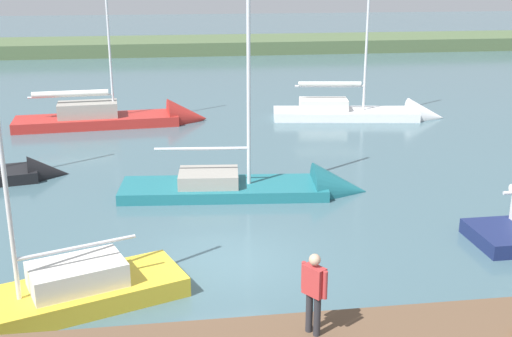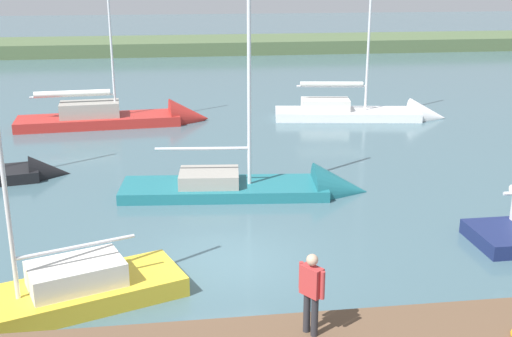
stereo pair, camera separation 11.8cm
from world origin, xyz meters
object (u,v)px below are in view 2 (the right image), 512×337
sailboat_mid_channel (131,120)px  person_on_dock (311,289)px  sailboat_near_dock (270,191)px  sailboat_inner_slip (372,116)px

sailboat_mid_channel → person_on_dock: sailboat_mid_channel is taller
sailboat_near_dock → person_on_dock: size_ratio=5.50×
person_on_dock → sailboat_mid_channel: bearing=-112.8°
sailboat_inner_slip → sailboat_mid_channel: sailboat_inner_slip is taller
sailboat_near_dock → person_on_dock: sailboat_near_dock is taller
person_on_dock → sailboat_inner_slip: bearing=-145.3°
sailboat_inner_slip → sailboat_near_dock: size_ratio=1.09×
sailboat_inner_slip → sailboat_near_dock: sailboat_inner_slip is taller
sailboat_mid_channel → sailboat_near_dock: (-5.39, 11.44, -0.15)m
sailboat_mid_channel → person_on_dock: bearing=-82.7°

